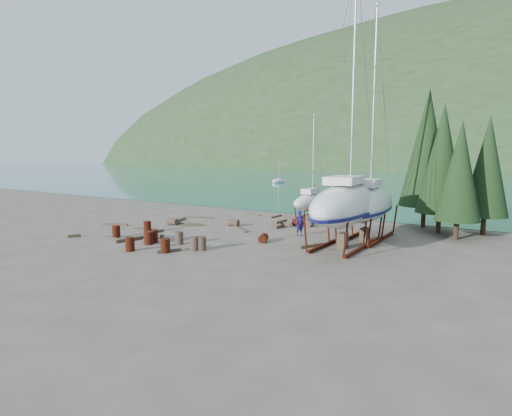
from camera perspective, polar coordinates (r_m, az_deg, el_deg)
The scene contains 48 objects.
ground at distance 28.45m, azimuth -5.57°, elevation -4.73°, with size 600.00×600.00×0.00m, color #595146.
bay_water at distance 337.10m, azimuth 30.63°, elevation 5.19°, with size 700.00×700.00×0.00m, color #176D77.
far_hill at distance 342.09m, azimuth 30.67°, elevation 5.20°, with size 800.00×360.00×110.00m, color #23351A.
far_house_left at distance 225.38m, azimuth 13.43°, elevation 6.24°, with size 6.60×5.60×5.60m.
far_house_center at distance 214.92m, azimuth 23.54°, elevation 5.81°, with size 6.60×5.60×5.60m.
cypress_near_right at distance 33.97m, azimuth 25.05°, elevation 6.41°, with size 3.60×3.60×10.00m.
cypress_mid_right at distance 31.80m, azimuth 27.10°, elevation 4.71°, with size 3.06×3.06×8.50m.
cypress_back_left at distance 36.20m, azimuth 23.23°, elevation 7.89°, with size 4.14×4.14×11.50m.
cypress_far_right at distance 34.65m, azimuth 30.17°, elevation 5.15°, with size 3.24×3.24×9.00m.
moored_boat_left at distance 94.60m, azimuth 3.24°, elevation 3.86°, with size 2.00×5.00×6.05m.
moored_boat_mid at distance 102.02m, azimuth 29.22°, elevation 3.20°, with size 2.00×5.00×6.05m.
moored_boat_far at distance 134.16m, azimuth 22.53°, elevation 4.30°, with size 2.00×5.00×6.05m.
large_sailboat_near at distance 26.75m, azimuth 12.83°, elevation 0.66°, with size 4.53×11.72×18.00m.
large_sailboat_far at distance 29.65m, azimuth 15.70°, elevation 0.76°, with size 4.27×10.64×16.38m.
small_sailboat_shore at distance 39.31m, azimuth 7.88°, elevation 0.98°, with size 2.04×6.26×9.99m.
worker at distance 30.24m, azimuth 6.28°, elevation -2.16°, with size 0.71×0.46×1.94m, color navy.
drum_0 at distance 31.30m, azimuth -19.34°, elevation -3.19°, with size 0.58×0.58×0.88m, color #541C0E.
drum_3 at distance 26.48m, azimuth -17.57°, elevation -4.96°, with size 0.58×0.58×0.88m, color #541C0E.
drum_4 at distance 34.77m, azimuth 5.99°, elevation -2.06°, with size 0.58×0.58×0.88m, color #541C0E.
drum_5 at distance 25.72m, azimuth -7.77°, elevation -5.03°, with size 0.58×0.58×0.88m, color #2D2823.
drum_6 at distance 27.91m, azimuth 1.07°, elevation -4.32°, with size 0.58×0.58×0.88m, color #541C0E.
drum_7 at distance 25.47m, azimuth -12.83°, elevation -5.27°, with size 0.58×0.58×0.88m, color #541C0E.
drum_8 at distance 32.73m, azimuth -15.26°, elevation -2.59°, with size 0.58×0.58×0.88m, color #541C0E.
drum_9 at distance 34.46m, azimuth -3.19°, elevation -2.12°, with size 0.58×0.58×0.88m, color #2D2823.
drum_10 at distance 28.64m, azimuth -14.42°, elevation -3.94°, with size 0.58×0.58×0.88m, color #541C0E.
drum_11 at distance 34.53m, azimuth 7.69°, elevation -2.16°, with size 0.58×0.58×0.88m, color #2D2823.
drum_13 at distance 28.09m, azimuth -15.06°, elevation -4.18°, with size 0.58×0.58×0.88m, color #541C0E.
drum_14 at distance 28.63m, azimuth -15.16°, elevation -3.97°, with size 0.58×0.58×0.88m, color #541C0E.
drum_15 at distance 35.77m, azimuth -11.83°, elevation -1.92°, with size 0.58×0.58×0.88m, color #2D2823.
drum_16 at distance 27.69m, azimuth -10.94°, elevation -4.22°, with size 0.58×0.58×0.88m, color #2D2823.
drum_17 at distance 25.71m, azimuth -8.80°, elevation -5.06°, with size 0.58×0.58×0.88m, color #2D2823.
timber_0 at distance 41.12m, azimuth -0.52°, elevation -0.90°, with size 0.14×2.20×0.14m, color brown.
timber_1 at distance 26.67m, azimuth 8.09°, elevation -5.36°, with size 0.19×2.04×0.19m, color brown.
timber_2 at distance 37.76m, azimuth -10.89°, elevation -1.72°, with size 0.19×2.59×0.19m, color brown.
timber_3 at distance 30.29m, azimuth -19.20°, elevation -4.22°, with size 0.15×2.70×0.15m, color brown.
timber_4 at distance 34.87m, azimuth -9.16°, elevation -2.43°, with size 0.17×1.83×0.17m, color brown.
timber_6 at distance 38.32m, azimuth 4.87°, elevation -1.49°, with size 0.19×1.87×0.19m, color brown.
timber_7 at distance 25.60m, azimuth -12.31°, elevation -6.00°, with size 0.17×1.53×0.17m, color brown.
timber_9 at distance 39.64m, azimuth 2.89°, elevation -1.21°, with size 0.15×2.07×0.15m, color brown.
timber_10 at distance 32.65m, azimuth -2.33°, elevation -3.01°, with size 0.16×2.85×0.16m, color brown.
timber_12 at distance 33.90m, azimuth -15.56°, elevation -2.88°, with size 0.17×2.00×0.17m, color brown.
timber_13 at distance 32.53m, azimuth -24.54°, elevation -3.65°, with size 0.22×0.89×0.22m, color brown.
timber_14 at distance 36.79m, azimuth -19.48°, elevation -2.24°, with size 0.18×2.38×0.18m, color brown.
timber_15 at distance 39.45m, azimuth -8.16°, elevation -1.32°, with size 0.15×2.86×0.15m, color brown.
timber_16 at distance 29.79m, azimuth -17.17°, elevation -4.25°, with size 0.23×2.62×0.23m, color brown.
timber_17 at distance 35.57m, azimuth -9.51°, elevation -2.26°, with size 0.16×2.30×0.16m, color brown.
timber_pile_fore at distance 29.88m, azimuth -14.40°, elevation -3.76°, with size 1.80×1.80×0.60m.
timber_pile_aft at distance 33.81m, azimuth 3.58°, elevation -2.28°, with size 1.80×1.80×0.60m.
Camera 1 is at (17.58, -21.59, 5.85)m, focal length 28.00 mm.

